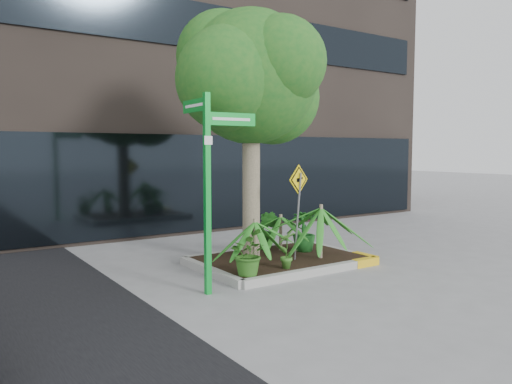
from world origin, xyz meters
TOP-DOWN VIEW (x-y plane):
  - ground at (0.00, 0.00)m, footprint 80.00×80.00m
  - planter at (0.23, 0.27)m, footprint 3.35×2.36m
  - tree at (-0.23, 0.70)m, footprint 3.39×3.01m
  - palm_front at (0.82, -0.24)m, footprint 1.21×1.21m
  - palm_left at (-0.64, -0.05)m, footprint 0.99×0.99m
  - palm_back at (0.63, 0.83)m, footprint 0.87×0.87m
  - shrub_a at (-1.15, -0.55)m, footprint 0.91×0.91m
  - shrub_b at (0.98, 0.48)m, footprint 0.67×0.67m
  - shrub_c at (-0.28, -0.55)m, footprint 0.45×0.45m
  - shrub_d at (0.45, 1.09)m, footprint 0.63×0.63m
  - street_sign_post at (-1.94, -0.67)m, footprint 0.94×0.93m
  - cattle_sign at (0.31, -0.14)m, footprint 0.56×0.19m

SIDE VIEW (x-z plane):
  - ground at x=0.00m, z-range 0.00..0.00m
  - planter at x=0.23m, z-range 0.03..0.18m
  - shrub_c at x=-0.28m, z-range 0.15..0.87m
  - shrub_a at x=-1.15m, z-range 0.15..0.91m
  - shrub_d at x=0.45m, z-range 0.15..0.98m
  - shrub_b at x=0.98m, z-range 0.15..1.01m
  - palm_back at x=0.63m, z-range 0.39..1.35m
  - palm_left at x=-0.64m, z-range 0.42..1.52m
  - palm_front at x=0.82m, z-range 0.48..1.82m
  - cattle_sign at x=0.31m, z-range 0.48..2.34m
  - street_sign_post at x=-1.94m, z-range 0.38..3.56m
  - tree at x=-0.23m, z-range 1.17..6.26m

